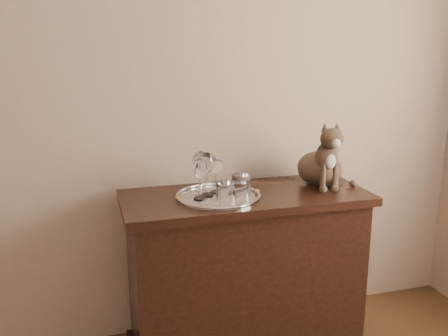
{
  "coord_description": "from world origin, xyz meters",
  "views": [
    {
      "loc": [
        -0.15,
        -0.26,
        1.57
      ],
      "look_at": [
        0.49,
        1.95,
        0.98
      ],
      "focal_mm": 40.0,
      "sensor_mm": 36.0,
      "label": 1
    }
  ],
  "objects_px": {
    "wine_glass_b": "(216,175)",
    "wine_glass_c": "(200,179)",
    "tray": "(218,197)",
    "tumbler_a": "(240,191)",
    "cat": "(320,152)",
    "sideboard": "(245,274)",
    "wine_glass_d": "(207,174)",
    "wine_glass_a": "(201,172)",
    "tumbler_c": "(241,185)",
    "tumbler_b": "(225,193)"
  },
  "relations": [
    {
      "from": "wine_glass_b",
      "to": "wine_glass_c",
      "type": "relative_size",
      "value": 0.91
    },
    {
      "from": "tray",
      "to": "tumbler_a",
      "type": "xyz_separation_m",
      "value": [
        0.08,
        -0.09,
        0.05
      ]
    },
    {
      "from": "tray",
      "to": "cat",
      "type": "xyz_separation_m",
      "value": [
        0.56,
        0.08,
        0.17
      ]
    },
    {
      "from": "tumbler_a",
      "to": "tray",
      "type": "bearing_deg",
      "value": 132.2
    },
    {
      "from": "tray",
      "to": "tumbler_a",
      "type": "height_order",
      "value": "tumbler_a"
    },
    {
      "from": "wine_glass_c",
      "to": "tray",
      "type": "bearing_deg",
      "value": 5.34
    },
    {
      "from": "sideboard",
      "to": "wine_glass_d",
      "type": "relative_size",
      "value": 5.7
    },
    {
      "from": "sideboard",
      "to": "wine_glass_a",
      "type": "bearing_deg",
      "value": 164.06
    },
    {
      "from": "wine_glass_b",
      "to": "tray",
      "type": "bearing_deg",
      "value": -95.42
    },
    {
      "from": "tray",
      "to": "wine_glass_b",
      "type": "relative_size",
      "value": 2.27
    },
    {
      "from": "wine_glass_a",
      "to": "wine_glass_d",
      "type": "relative_size",
      "value": 0.98
    },
    {
      "from": "tumbler_c",
      "to": "cat",
      "type": "height_order",
      "value": "cat"
    },
    {
      "from": "wine_glass_a",
      "to": "wine_glass_b",
      "type": "distance_m",
      "value": 0.07
    },
    {
      "from": "tray",
      "to": "wine_glass_c",
      "type": "height_order",
      "value": "wine_glass_c"
    },
    {
      "from": "sideboard",
      "to": "cat",
      "type": "relative_size",
      "value": 3.52
    },
    {
      "from": "tumbler_a",
      "to": "tumbler_b",
      "type": "relative_size",
      "value": 0.92
    },
    {
      "from": "wine_glass_b",
      "to": "tumbler_b",
      "type": "height_order",
      "value": "wine_glass_b"
    },
    {
      "from": "sideboard",
      "to": "wine_glass_b",
      "type": "distance_m",
      "value": 0.54
    },
    {
      "from": "sideboard",
      "to": "wine_glass_a",
      "type": "xyz_separation_m",
      "value": [
        -0.21,
        0.06,
        0.54
      ]
    },
    {
      "from": "wine_glass_c",
      "to": "wine_glass_d",
      "type": "xyz_separation_m",
      "value": [
        0.04,
        0.04,
        0.01
      ]
    },
    {
      "from": "tray",
      "to": "tumbler_b",
      "type": "height_order",
      "value": "tumbler_b"
    },
    {
      "from": "wine_glass_b",
      "to": "wine_glass_d",
      "type": "xyz_separation_m",
      "value": [
        -0.05,
        -0.04,
        0.02
      ]
    },
    {
      "from": "wine_glass_c",
      "to": "tumbler_b",
      "type": "relative_size",
      "value": 2.0
    },
    {
      "from": "wine_glass_d",
      "to": "tumbler_b",
      "type": "relative_size",
      "value": 2.18
    },
    {
      "from": "tumbler_a",
      "to": "cat",
      "type": "xyz_separation_m",
      "value": [
        0.48,
        0.17,
        0.12
      ]
    },
    {
      "from": "wine_glass_a",
      "to": "tumbler_a",
      "type": "relative_size",
      "value": 2.32
    },
    {
      "from": "wine_glass_a",
      "to": "tumbler_a",
      "type": "bearing_deg",
      "value": -51.29
    },
    {
      "from": "wine_glass_a",
      "to": "tumbler_b",
      "type": "xyz_separation_m",
      "value": [
        0.07,
        -0.19,
        -0.06
      ]
    },
    {
      "from": "wine_glass_b",
      "to": "tumbler_b",
      "type": "relative_size",
      "value": 1.82
    },
    {
      "from": "sideboard",
      "to": "wine_glass_c",
      "type": "distance_m",
      "value": 0.58
    },
    {
      "from": "tumbler_c",
      "to": "cat",
      "type": "xyz_separation_m",
      "value": [
        0.45,
        0.09,
        0.11
      ]
    },
    {
      "from": "wine_glass_d",
      "to": "tumbler_c",
      "type": "distance_m",
      "value": 0.17
    },
    {
      "from": "wine_glass_c",
      "to": "tumbler_c",
      "type": "distance_m",
      "value": 0.21
    },
    {
      "from": "tumbler_a",
      "to": "tumbler_c",
      "type": "relative_size",
      "value": 0.89
    },
    {
      "from": "tumbler_b",
      "to": "cat",
      "type": "height_order",
      "value": "cat"
    },
    {
      "from": "wine_glass_d",
      "to": "tumbler_b",
      "type": "distance_m",
      "value": 0.15
    },
    {
      "from": "tumbler_b",
      "to": "tumbler_c",
      "type": "bearing_deg",
      "value": 41.24
    },
    {
      "from": "tumbler_b",
      "to": "tray",
      "type": "bearing_deg",
      "value": 93.74
    },
    {
      "from": "tray",
      "to": "wine_glass_a",
      "type": "distance_m",
      "value": 0.15
    },
    {
      "from": "tumbler_b",
      "to": "tumbler_c",
      "type": "distance_m",
      "value": 0.14
    },
    {
      "from": "tumbler_a",
      "to": "tumbler_c",
      "type": "xyz_separation_m",
      "value": [
        0.03,
        0.08,
        0.01
      ]
    },
    {
      "from": "wine_glass_b",
      "to": "tumbler_b",
      "type": "xyz_separation_m",
      "value": [
        -0.0,
        -0.17,
        -0.04
      ]
    },
    {
      "from": "tray",
      "to": "wine_glass_b",
      "type": "distance_m",
      "value": 0.12
    },
    {
      "from": "wine_glass_d",
      "to": "tumbler_c",
      "type": "bearing_deg",
      "value": -14.65
    },
    {
      "from": "wine_glass_b",
      "to": "wine_glass_c",
      "type": "height_order",
      "value": "wine_glass_c"
    },
    {
      "from": "sideboard",
      "to": "tumbler_a",
      "type": "relative_size",
      "value": 13.48
    },
    {
      "from": "cat",
      "to": "wine_glass_b",
      "type": "bearing_deg",
      "value": -175.17
    },
    {
      "from": "wine_glass_c",
      "to": "tumbler_b",
      "type": "xyz_separation_m",
      "value": [
        0.1,
        -0.09,
        -0.05
      ]
    },
    {
      "from": "wine_glass_c",
      "to": "tumbler_b",
      "type": "bearing_deg",
      "value": -43.0
    },
    {
      "from": "wine_glass_c",
      "to": "wine_glass_d",
      "type": "bearing_deg",
      "value": 44.43
    }
  ]
}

